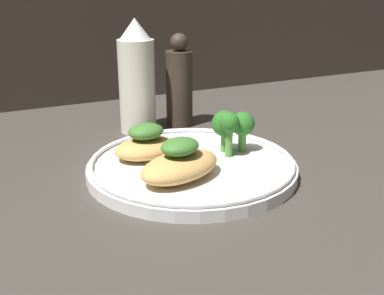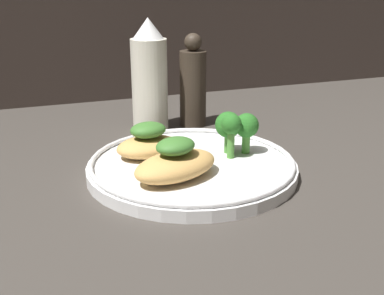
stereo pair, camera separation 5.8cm
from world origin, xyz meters
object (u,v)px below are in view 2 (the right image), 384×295
at_px(plate, 192,166).
at_px(sauce_bottle, 152,78).
at_px(broccoli_bunch, 235,126).
at_px(pepper_grinder, 193,85).

distance_m(plate, sauce_bottle, 0.20).
bearing_deg(broccoli_bunch, sauce_bottle, 108.26).
xyz_separation_m(plate, broccoli_bunch, (0.06, 0.01, 0.04)).
height_order(broccoli_bunch, pepper_grinder, pepper_grinder).
bearing_deg(pepper_grinder, sauce_bottle, 180.00).
distance_m(broccoli_bunch, pepper_grinder, 0.18).
distance_m(broccoli_bunch, sauce_bottle, 0.19).
xyz_separation_m(sauce_bottle, pepper_grinder, (0.07, 0.00, -0.02)).
distance_m(plate, pepper_grinder, 0.21).
xyz_separation_m(broccoli_bunch, sauce_bottle, (-0.06, 0.18, 0.03)).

